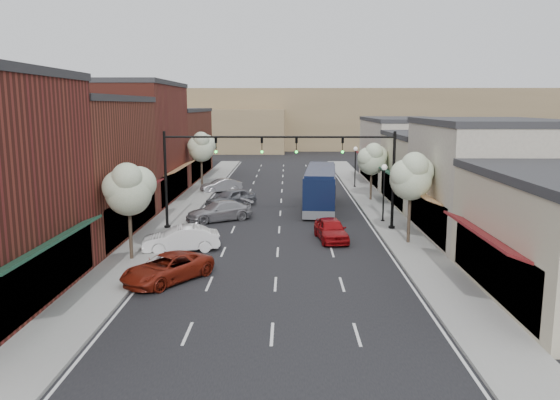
{
  "coord_description": "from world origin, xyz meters",
  "views": [
    {
      "loc": [
        0.59,
        -29.95,
        8.76
      ],
      "look_at": [
        0.06,
        7.78,
        2.2
      ],
      "focal_mm": 35.0,
      "sensor_mm": 36.0,
      "label": 1
    }
  ],
  "objects_px": {
    "coach_bus": "(320,188)",
    "red_hatchback": "(331,229)",
    "signal_mast_left": "(199,165)",
    "parked_car_a": "(167,268)",
    "tree_right_near": "(412,175)",
    "lamp_post_near": "(384,183)",
    "tree_left_far": "(201,146)",
    "parked_car_e": "(221,186)",
    "signal_mast_right": "(360,165)",
    "parked_car_c": "(219,211)",
    "tree_left_near": "(129,188)",
    "parked_car_d": "(231,198)",
    "parked_car_b": "(181,239)",
    "lamp_post_far": "(355,160)",
    "tree_right_far": "(372,158)"
  },
  "relations": [
    {
      "from": "parked_car_b",
      "to": "parked_car_c",
      "type": "relative_size",
      "value": 0.89
    },
    {
      "from": "lamp_post_far",
      "to": "tree_left_far",
      "type": "bearing_deg",
      "value": -172.7
    },
    {
      "from": "parked_car_d",
      "to": "parked_car_e",
      "type": "xyz_separation_m",
      "value": [
        -1.88,
        8.4,
        -0.12
      ]
    },
    {
      "from": "tree_left_near",
      "to": "lamp_post_far",
      "type": "relative_size",
      "value": 1.28
    },
    {
      "from": "lamp_post_near",
      "to": "tree_left_far",
      "type": "bearing_deg",
      "value": 136.11
    },
    {
      "from": "parked_car_a",
      "to": "parked_car_b",
      "type": "height_order",
      "value": "parked_car_b"
    },
    {
      "from": "tree_left_near",
      "to": "parked_car_c",
      "type": "distance_m",
      "value": 12.17
    },
    {
      "from": "signal_mast_right",
      "to": "tree_left_near",
      "type": "bearing_deg",
      "value": -149.86
    },
    {
      "from": "signal_mast_right",
      "to": "parked_car_a",
      "type": "distance_m",
      "value": 16.53
    },
    {
      "from": "signal_mast_left",
      "to": "parked_car_a",
      "type": "xyz_separation_m",
      "value": [
        0.16,
        -11.62,
        -3.93
      ]
    },
    {
      "from": "tree_left_far",
      "to": "parked_car_a",
      "type": "xyz_separation_m",
      "value": [
        2.79,
        -29.57,
        -3.92
      ]
    },
    {
      "from": "tree_left_far",
      "to": "parked_car_e",
      "type": "distance_m",
      "value": 4.51
    },
    {
      "from": "tree_right_near",
      "to": "parked_car_d",
      "type": "bearing_deg",
      "value": 134.85
    },
    {
      "from": "parked_car_c",
      "to": "parked_car_d",
      "type": "bearing_deg",
      "value": 146.55
    },
    {
      "from": "signal_mast_left",
      "to": "lamp_post_far",
      "type": "relative_size",
      "value": 1.85
    },
    {
      "from": "parked_car_b",
      "to": "parked_car_e",
      "type": "relative_size",
      "value": 1.12
    },
    {
      "from": "parked_car_d",
      "to": "coach_bus",
      "type": "bearing_deg",
      "value": 40.75
    },
    {
      "from": "tree_left_near",
      "to": "tree_right_near",
      "type": "bearing_deg",
      "value": 13.55
    },
    {
      "from": "signal_mast_right",
      "to": "tree_right_near",
      "type": "bearing_deg",
      "value": -56.09
    },
    {
      "from": "signal_mast_right",
      "to": "red_hatchback",
      "type": "height_order",
      "value": "signal_mast_right"
    },
    {
      "from": "tree_right_near",
      "to": "lamp_post_far",
      "type": "xyz_separation_m",
      "value": [
        -0.55,
        24.06,
        -1.45
      ]
    },
    {
      "from": "parked_car_e",
      "to": "coach_bus",
      "type": "bearing_deg",
      "value": 20.05
    },
    {
      "from": "parked_car_b",
      "to": "tree_left_far",
      "type": "bearing_deg",
      "value": 172.39
    },
    {
      "from": "lamp_post_far",
      "to": "parked_car_e",
      "type": "xyz_separation_m",
      "value": [
        -14.0,
        -2.92,
        -2.32
      ]
    },
    {
      "from": "tree_left_far",
      "to": "lamp_post_near",
      "type": "relative_size",
      "value": 1.38
    },
    {
      "from": "signal_mast_left",
      "to": "coach_bus",
      "type": "bearing_deg",
      "value": 42.48
    },
    {
      "from": "signal_mast_left",
      "to": "tree_right_far",
      "type": "relative_size",
      "value": 1.51
    },
    {
      "from": "lamp_post_near",
      "to": "coach_bus",
      "type": "distance_m",
      "value": 7.34
    },
    {
      "from": "signal_mast_right",
      "to": "tree_right_far",
      "type": "xyz_separation_m",
      "value": [
        2.73,
        11.95,
        -0.63
      ]
    },
    {
      "from": "parked_car_a",
      "to": "parked_car_e",
      "type": "xyz_separation_m",
      "value": [
        -0.74,
        28.7,
        -0.01
      ]
    },
    {
      "from": "signal_mast_left",
      "to": "parked_car_b",
      "type": "bearing_deg",
      "value": -92.69
    },
    {
      "from": "signal_mast_left",
      "to": "parked_car_a",
      "type": "relative_size",
      "value": 1.66
    },
    {
      "from": "parked_car_d",
      "to": "parked_car_e",
      "type": "relative_size",
      "value": 1.14
    },
    {
      "from": "coach_bus",
      "to": "red_hatchback",
      "type": "bearing_deg",
      "value": -85.09
    },
    {
      "from": "parked_car_e",
      "to": "tree_left_far",
      "type": "bearing_deg",
      "value": -140.33
    },
    {
      "from": "tree_left_near",
      "to": "signal_mast_left",
      "type": "bearing_deg",
      "value": 71.9
    },
    {
      "from": "tree_right_near",
      "to": "parked_car_d",
      "type": "xyz_separation_m",
      "value": [
        -12.67,
        12.74,
        -3.64
      ]
    },
    {
      "from": "tree_left_near",
      "to": "tree_right_far",
      "type": "bearing_deg",
      "value": 50.31
    },
    {
      "from": "tree_right_near",
      "to": "parked_car_a",
      "type": "relative_size",
      "value": 1.2
    },
    {
      "from": "tree_right_near",
      "to": "tree_left_far",
      "type": "relative_size",
      "value": 0.97
    },
    {
      "from": "tree_right_near",
      "to": "parked_car_c",
      "type": "height_order",
      "value": "tree_right_near"
    },
    {
      "from": "red_hatchback",
      "to": "tree_right_near",
      "type": "bearing_deg",
      "value": -18.68
    },
    {
      "from": "lamp_post_near",
      "to": "parked_car_a",
      "type": "relative_size",
      "value": 0.9
    },
    {
      "from": "tree_left_near",
      "to": "parked_car_c",
      "type": "relative_size",
      "value": 1.1
    },
    {
      "from": "signal_mast_left",
      "to": "parked_car_b",
      "type": "distance_m",
      "value": 6.98
    },
    {
      "from": "parked_car_a",
      "to": "signal_mast_right",
      "type": "bearing_deg",
      "value": 81.89
    },
    {
      "from": "red_hatchback",
      "to": "tree_left_near",
      "type": "bearing_deg",
      "value": -164.31
    },
    {
      "from": "signal_mast_right",
      "to": "lamp_post_near",
      "type": "distance_m",
      "value": 3.69
    },
    {
      "from": "tree_right_near",
      "to": "red_hatchback",
      "type": "distance_m",
      "value": 6.22
    },
    {
      "from": "lamp_post_far",
      "to": "parked_car_d",
      "type": "bearing_deg",
      "value": -136.97
    }
  ]
}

